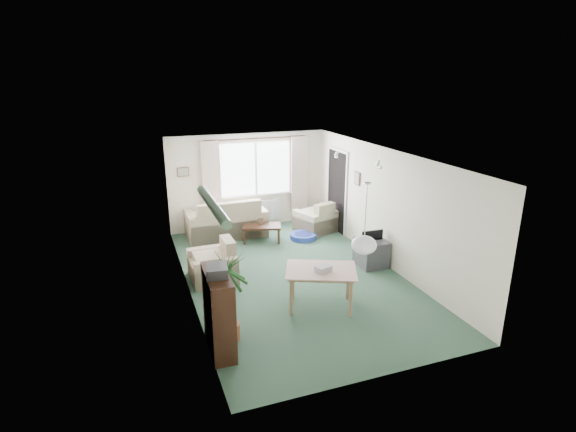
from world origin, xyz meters
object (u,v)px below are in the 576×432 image
object	(u,v)px
tv_cube	(371,253)
armchair_corner	(316,216)
houseplant	(229,297)
armchair_left	(212,260)
coffee_table	(262,233)
pet_bed	(303,236)
sofa	(226,217)
bookshelf	(219,311)
dining_table	(321,289)

from	to	relation	value
tv_cube	armchair_corner	bearing A→B (deg)	96.18
armchair_corner	houseplant	bearing A→B (deg)	34.03
armchair_left	coffee_table	xyz separation A→B (m)	(1.48, 1.64, -0.19)
pet_bed	sofa	bearing A→B (deg)	152.09
bookshelf	dining_table	world-z (taller)	bookshelf
coffee_table	houseplant	size ratio (longest dim) A/B	0.64
armchair_corner	houseplant	distance (m)	5.11
sofa	bookshelf	world-z (taller)	bookshelf
bookshelf	tv_cube	distance (m)	4.00
bookshelf	houseplant	xyz separation A→B (m)	(0.19, 0.15, 0.11)
coffee_table	bookshelf	distance (m)	4.35
sofa	armchair_corner	bearing A→B (deg)	167.19
sofa	houseplant	size ratio (longest dim) A/B	1.33
sofa	bookshelf	xyz separation A→B (m)	(-1.13, -4.63, 0.12)
armchair_left	dining_table	xyz separation A→B (m)	(1.51, -1.69, -0.06)
coffee_table	pet_bed	bearing A→B (deg)	-10.89
coffee_table	dining_table	world-z (taller)	dining_table
coffee_table	bookshelf	bearing A→B (deg)	-114.83
dining_table	armchair_corner	bearing A→B (deg)	67.75
armchair_left	coffee_table	world-z (taller)	armchair_left
coffee_table	tv_cube	world-z (taller)	tv_cube
pet_bed	armchair_corner	bearing A→B (deg)	40.20
bookshelf	houseplant	distance (m)	0.27
armchair_corner	houseplant	size ratio (longest dim) A/B	0.62
tv_cube	pet_bed	world-z (taller)	tv_cube
bookshelf	dining_table	xyz separation A→B (m)	(1.85, 0.61, -0.26)
sofa	bookshelf	distance (m)	4.77
coffee_table	dining_table	bearing A→B (deg)	-89.44
pet_bed	coffee_table	bearing A→B (deg)	169.11
bookshelf	houseplant	bearing A→B (deg)	40.45
coffee_table	dining_table	size ratio (longest dim) A/B	0.84
armchair_corner	bookshelf	world-z (taller)	bookshelf
dining_table	pet_bed	bearing A→B (deg)	73.25
coffee_table	pet_bed	world-z (taller)	coffee_table
coffee_table	armchair_corner	bearing A→B (deg)	9.51
armchair_corner	tv_cube	bearing A→B (deg)	77.27
sofa	dining_table	size ratio (longest dim) A/B	1.76
houseplant	tv_cube	size ratio (longest dim) A/B	2.32
coffee_table	pet_bed	size ratio (longest dim) A/B	1.42
armchair_left	pet_bed	size ratio (longest dim) A/B	1.39
sofa	armchair_left	xyz separation A→B (m)	(-0.79, -2.33, -0.08)
sofa	armchair_corner	distance (m)	2.24
bookshelf	tv_cube	world-z (taller)	bookshelf
coffee_table	houseplant	distance (m)	4.15
houseplant	dining_table	world-z (taller)	houseplant
sofa	tv_cube	xyz separation A→B (m)	(2.41, -2.80, -0.19)
sofa	pet_bed	bearing A→B (deg)	150.82
dining_table	houseplant	bearing A→B (deg)	-164.54
bookshelf	houseplant	size ratio (longest dim) A/B	0.84
tv_cube	coffee_table	bearing A→B (deg)	130.00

